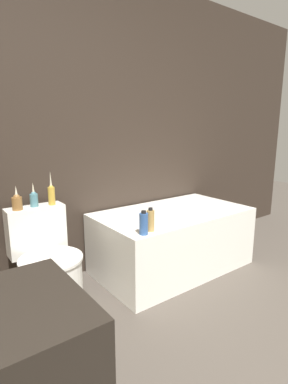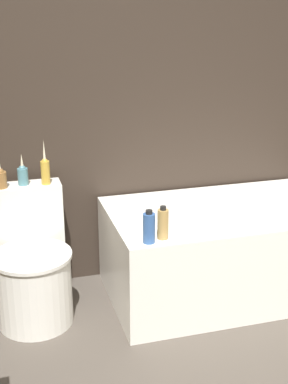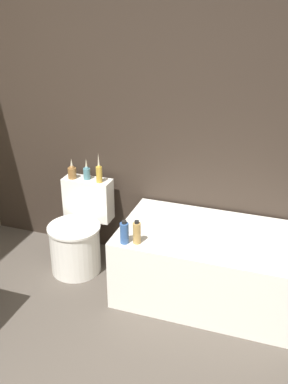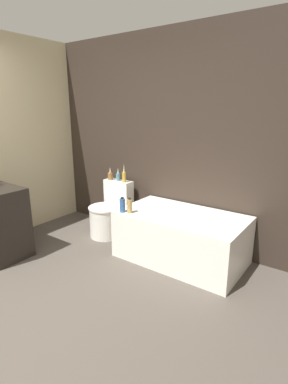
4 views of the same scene
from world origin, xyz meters
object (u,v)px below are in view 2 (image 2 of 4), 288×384
toilet (32,269)px  vase_bronze (45,170)px  vase_gold (0,177)px  shampoo_bottle_tall (149,228)px  shampoo_bottle_short (163,224)px  bathtub (225,250)px  vase_silver (23,174)px

toilet → vase_bronze: vase_bronze is taller
vase_gold → toilet: bearing=-57.1°
shampoo_bottle_tall → shampoo_bottle_short: (0.08, 0.03, 0.00)m
bathtub → vase_gold: (-1.28, 0.24, 0.50)m
vase_gold → shampoo_bottle_tall: size_ratio=1.00×
shampoo_bottle_tall → shampoo_bottle_short: size_ratio=0.99×
vase_bronze → vase_silver: bearing=168.9°
vase_silver → shampoo_bottle_short: bearing=-41.1°
shampoo_bottle_tall → shampoo_bottle_short: 0.09m
bathtub → shampoo_bottle_tall: 0.76m
vase_gold → vase_silver: size_ratio=0.96×
vase_bronze → bathtub: bearing=-13.3°
bathtub → toilet: 1.16m
vase_bronze → shampoo_bottle_short: bearing=-46.0°
toilet → vase_gold: size_ratio=4.11×
bathtub → shampoo_bottle_short: size_ratio=7.90×
toilet → shampoo_bottle_tall: shampoo_bottle_tall is taller
bathtub → vase_bronze: size_ratio=5.43×
bathtub → shampoo_bottle_short: shampoo_bottle_short is taller
vase_gold → bathtub: bearing=-10.8°
toilet → shampoo_bottle_tall: size_ratio=4.11×
shampoo_bottle_short → vase_gold: bearing=144.9°
vase_gold → vase_bronze: (0.25, -0.00, 0.02)m
vase_bronze → vase_gold: bearing=179.5°
vase_bronze → toilet: bearing=-123.2°
shampoo_bottle_short → bathtub: bearing=31.4°
shampoo_bottle_tall → bathtub: bearing=29.7°
vase_gold → shampoo_bottle_short: bearing=-35.1°
vase_gold → vase_bronze: vase_bronze is taller
vase_gold → shampoo_bottle_tall: bearing=-39.6°
vase_silver → shampoo_bottle_short: (0.65, -0.57, -0.15)m
bathtub → toilet: toilet is taller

